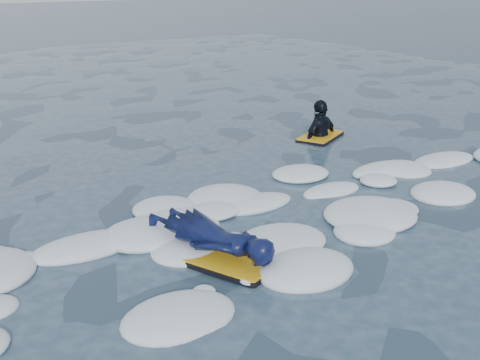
{
  "coord_description": "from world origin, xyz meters",
  "views": [
    {
      "loc": [
        -3.2,
        -4.8,
        3.04
      ],
      "look_at": [
        1.01,
        1.6,
        0.37
      ],
      "focal_mm": 45.0,
      "sensor_mm": 36.0,
      "label": 1
    }
  ],
  "objects": [
    {
      "name": "waiting_rider_unit",
      "position": [
        4.2,
        3.65,
        -0.04
      ],
      "size": [
        1.22,
        1.01,
        1.61
      ],
      "rotation": [
        0.0,
        0.0,
        0.47
      ],
      "color": "black",
      "rests_on": "ground"
    },
    {
      "name": "foam_band",
      "position": [
        0.0,
        1.03,
        0.0
      ],
      "size": [
        12.0,
        3.1,
        0.3
      ],
      "primitive_type": null,
      "color": "white",
      "rests_on": "ground"
    },
    {
      "name": "prone_woman_unit",
      "position": [
        -0.09,
        0.45,
        0.23
      ],
      "size": [
        1.04,
        1.8,
        0.44
      ],
      "rotation": [
        0.0,
        0.0,
        1.98
      ],
      "color": "black",
      "rests_on": "ground"
    },
    {
      "name": "ground",
      "position": [
        0.0,
        0.0,
        0.0
      ],
      "size": [
        120.0,
        120.0,
        0.0
      ],
      "primitive_type": "plane",
      "color": "#18233A",
      "rests_on": "ground"
    }
  ]
}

